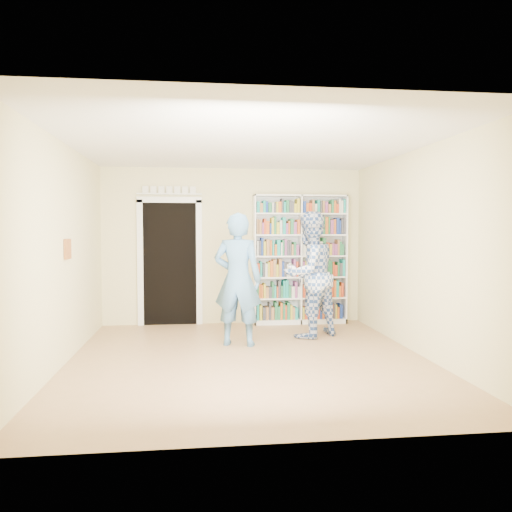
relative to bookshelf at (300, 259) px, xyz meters
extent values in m
plane|color=#A1774E|center=(-1.15, -2.34, -1.13)|extent=(5.00, 5.00, 0.00)
plane|color=white|center=(-1.15, -2.34, 1.57)|extent=(5.00, 5.00, 0.00)
plane|color=beige|center=(-1.15, 0.16, 0.22)|extent=(4.50, 0.00, 4.50)
plane|color=beige|center=(-3.40, -2.34, 0.22)|extent=(0.00, 5.00, 5.00)
plane|color=beige|center=(1.10, -2.34, 0.22)|extent=(0.00, 5.00, 5.00)
cube|color=white|center=(0.00, 0.00, -0.01)|extent=(1.63, 0.31, 2.24)
cube|color=white|center=(0.00, 0.00, -0.01)|extent=(0.03, 0.31, 2.24)
cube|color=black|center=(-2.25, 0.14, -0.08)|extent=(0.90, 0.03, 2.10)
cube|color=white|center=(-2.75, 0.12, -0.08)|extent=(0.10, 0.06, 2.20)
cube|color=white|center=(-1.75, 0.12, -0.08)|extent=(0.10, 0.06, 2.20)
cube|color=white|center=(-2.25, 0.12, 1.02)|extent=(1.10, 0.06, 0.10)
cube|color=white|center=(-2.25, 0.12, 1.12)|extent=(1.10, 0.08, 0.02)
cube|color=brown|center=(-3.38, -2.14, 0.27)|extent=(0.03, 0.25, 0.25)
imported|color=#4F81B0|center=(-1.22, -1.54, -0.19)|extent=(0.78, 0.62, 1.88)
imported|color=#2E4D8C|center=(-0.09, -1.12, -0.17)|extent=(1.17, 1.10, 1.91)
cube|color=white|center=(0.06, -1.28, -0.19)|extent=(0.19, 0.08, 0.28)
camera|label=1|loc=(-1.80, -8.53, 0.50)|focal=35.00mm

